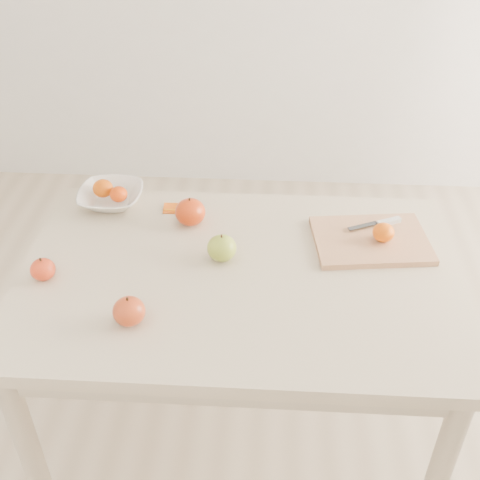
{
  "coord_description": "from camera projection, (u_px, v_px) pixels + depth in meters",
  "views": [
    {
      "loc": [
        0.08,
        -1.26,
        1.79
      ],
      "look_at": [
        0.0,
        0.05,
        0.82
      ],
      "focal_mm": 45.0,
      "sensor_mm": 36.0,
      "label": 1
    }
  ],
  "objects": [
    {
      "name": "apple_red_a",
      "position": [
        190.0,
        212.0,
        1.79
      ],
      "size": [
        0.09,
        0.09,
        0.08
      ],
      "primitive_type": "ellipsoid",
      "color": "#8E0D04",
      "rests_on": "table"
    },
    {
      "name": "apple_green",
      "position": [
        222.0,
        248.0,
        1.66
      ],
      "size": [
        0.08,
        0.08,
        0.07
      ],
      "primitive_type": "ellipsoid",
      "color": "olive",
      "rests_on": "table"
    },
    {
      "name": "apple_red_c",
      "position": [
        129.0,
        311.0,
        1.46
      ],
      "size": [
        0.08,
        0.08,
        0.07
      ],
      "primitive_type": "ellipsoid",
      "color": "maroon",
      "rests_on": "table"
    },
    {
      "name": "table",
      "position": [
        239.0,
        299.0,
        1.69
      ],
      "size": [
        1.2,
        0.8,
        0.75
      ],
      "color": "beige",
      "rests_on": "ground"
    },
    {
      "name": "cutting_board",
      "position": [
        371.0,
        240.0,
        1.73
      ],
      "size": [
        0.35,
        0.27,
        0.02
      ],
      "primitive_type": "cube",
      "rotation": [
        0.0,
        0.0,
        0.12
      ],
      "color": "tan",
      "rests_on": "table"
    },
    {
      "name": "bowl_tangerine_far",
      "position": [
        119.0,
        194.0,
        1.87
      ],
      "size": [
        0.06,
        0.06,
        0.05
      ],
      "primitive_type": "ellipsoid",
      "color": "red",
      "rests_on": "fruit_bowl"
    },
    {
      "name": "orange_peel_b",
      "position": [
        172.0,
        209.0,
        1.88
      ],
      "size": [
        0.05,
        0.04,
        0.01
      ],
      "primitive_type": "cube",
      "rotation": [
        -0.14,
        0.0,
        -0.02
      ],
      "color": "orange",
      "rests_on": "table"
    },
    {
      "name": "ground",
      "position": [
        239.0,
        439.0,
        2.08
      ],
      "size": [
        3.5,
        3.5,
        0.0
      ],
      "primitive_type": "plane",
      "color": "#C6B293",
      "rests_on": "ground"
    },
    {
      "name": "fruit_bowl",
      "position": [
        111.0,
        197.0,
        1.89
      ],
      "size": [
        0.2,
        0.2,
        0.05
      ],
      "primitive_type": "imported",
      "color": "white",
      "rests_on": "table"
    },
    {
      "name": "paring_knife",
      "position": [
        385.0,
        222.0,
        1.78
      ],
      "size": [
        0.16,
        0.08,
        0.01
      ],
      "color": "silver",
      "rests_on": "cutting_board"
    },
    {
      "name": "board_tangerine",
      "position": [
        383.0,
        232.0,
        1.7
      ],
      "size": [
        0.06,
        0.06,
        0.05
      ],
      "primitive_type": "ellipsoid",
      "color": "#D74C07",
      "rests_on": "cutting_board"
    },
    {
      "name": "bowl_tangerine_near",
      "position": [
        103.0,
        188.0,
        1.89
      ],
      "size": [
        0.06,
        0.06,
        0.06
      ],
      "primitive_type": "ellipsoid",
      "color": "#C75B07",
      "rests_on": "fruit_bowl"
    },
    {
      "name": "apple_red_d",
      "position": [
        43.0,
        269.0,
        1.59
      ],
      "size": [
        0.07,
        0.07,
        0.06
      ],
      "primitive_type": "ellipsoid",
      "color": "#A70A0E",
      "rests_on": "table"
    },
    {
      "name": "orange_peel_a",
      "position": [
        173.0,
        210.0,
        1.88
      ],
      "size": [
        0.06,
        0.05,
        0.01
      ],
      "primitive_type": "cube",
      "rotation": [
        0.21,
        0.0,
        0.02
      ],
      "color": "#D2550E",
      "rests_on": "table"
    }
  ]
}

